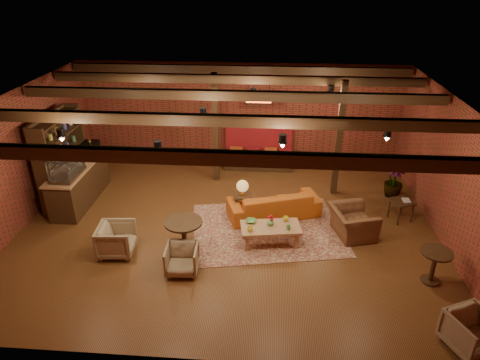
# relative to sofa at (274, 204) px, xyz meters

# --- Properties ---
(floor) EXTENTS (10.00, 10.00, 0.00)m
(floor) POSITION_rel_sofa_xyz_m (-1.11, -0.65, -0.34)
(floor) COLOR #3C220F
(floor) RESTS_ON ground
(ceiling) EXTENTS (10.00, 8.00, 0.02)m
(ceiling) POSITION_rel_sofa_xyz_m (-1.11, -0.65, 2.86)
(ceiling) COLOR black
(ceiling) RESTS_ON wall_back
(wall_back) EXTENTS (10.00, 0.02, 3.20)m
(wall_back) POSITION_rel_sofa_xyz_m (-1.11, 3.35, 1.26)
(wall_back) COLOR brown
(wall_back) RESTS_ON ground
(wall_front) EXTENTS (10.00, 0.02, 3.20)m
(wall_front) POSITION_rel_sofa_xyz_m (-1.11, -4.65, 1.26)
(wall_front) COLOR brown
(wall_front) RESTS_ON ground
(wall_left) EXTENTS (0.02, 8.00, 3.20)m
(wall_left) POSITION_rel_sofa_xyz_m (-6.11, -0.65, 1.26)
(wall_left) COLOR brown
(wall_left) RESTS_ON ground
(wall_right) EXTENTS (0.02, 8.00, 3.20)m
(wall_right) POSITION_rel_sofa_xyz_m (3.89, -0.65, 1.26)
(wall_right) COLOR brown
(wall_right) RESTS_ON ground
(ceiling_beams) EXTENTS (9.80, 6.40, 0.22)m
(ceiling_beams) POSITION_rel_sofa_xyz_m (-1.11, -0.65, 2.74)
(ceiling_beams) COLOR black
(ceiling_beams) RESTS_ON ceiling
(ceiling_pipe) EXTENTS (9.60, 0.12, 0.12)m
(ceiling_pipe) POSITION_rel_sofa_xyz_m (-1.11, 0.95, 2.51)
(ceiling_pipe) COLOR black
(ceiling_pipe) RESTS_ON ceiling
(post_left) EXTENTS (0.16, 0.16, 3.20)m
(post_left) POSITION_rel_sofa_xyz_m (-1.71, 1.95, 1.26)
(post_left) COLOR black
(post_left) RESTS_ON ground
(post_right) EXTENTS (0.16, 0.16, 3.20)m
(post_right) POSITION_rel_sofa_xyz_m (1.69, 1.35, 1.26)
(post_right) COLOR black
(post_right) RESTS_ON ground
(service_counter) EXTENTS (0.80, 2.50, 1.60)m
(service_counter) POSITION_rel_sofa_xyz_m (-5.21, 0.35, 0.46)
(service_counter) COLOR black
(service_counter) RESTS_ON ground
(plant_counter) EXTENTS (0.35, 0.39, 0.30)m
(plant_counter) POSITION_rel_sofa_xyz_m (-5.11, 0.55, 0.88)
(plant_counter) COLOR #337F33
(plant_counter) RESTS_ON service_counter
(shelving_hutch) EXTENTS (0.52, 2.00, 2.40)m
(shelving_hutch) POSITION_rel_sofa_xyz_m (-5.61, 0.45, 0.86)
(shelving_hutch) COLOR black
(shelving_hutch) RESTS_ON ground
(banquette) EXTENTS (2.10, 0.70, 1.00)m
(banquette) POSITION_rel_sofa_xyz_m (-0.51, 2.90, 0.16)
(banquette) COLOR maroon
(banquette) RESTS_ON ground
(service_sign) EXTENTS (0.86, 0.06, 0.30)m
(service_sign) POSITION_rel_sofa_xyz_m (-0.51, 2.45, 2.01)
(service_sign) COLOR #FF4919
(service_sign) RESTS_ON ceiling
(ceiling_spotlights) EXTENTS (6.40, 4.40, 0.28)m
(ceiling_spotlights) POSITION_rel_sofa_xyz_m (-1.11, -0.65, 2.52)
(ceiling_spotlights) COLOR black
(ceiling_spotlights) RESTS_ON ceiling
(rug) EXTENTS (3.98, 3.31, 0.01)m
(rug) POSITION_rel_sofa_xyz_m (-0.15, -0.68, -0.33)
(rug) COLOR maroon
(rug) RESTS_ON floor
(sofa) EXTENTS (2.47, 1.59, 0.67)m
(sofa) POSITION_rel_sofa_xyz_m (0.00, 0.00, 0.00)
(sofa) COLOR #AB5017
(sofa) RESTS_ON floor
(coffee_table) EXTENTS (1.44, 0.87, 0.71)m
(coffee_table) POSITION_rel_sofa_xyz_m (-0.08, -1.27, 0.07)
(coffee_table) COLOR #8D5E42
(coffee_table) RESTS_ON floor
(side_table_lamp) EXTENTS (0.54, 0.54, 0.97)m
(side_table_lamp) POSITION_rel_sofa_xyz_m (-0.80, -0.00, 0.40)
(side_table_lamp) COLOR black
(side_table_lamp) RESTS_ON floor
(round_table_left) EXTENTS (0.82, 0.82, 0.85)m
(round_table_left) POSITION_rel_sofa_xyz_m (-1.94, -1.83, 0.24)
(round_table_left) COLOR black
(round_table_left) RESTS_ON floor
(armchair_a) EXTENTS (0.77, 0.81, 0.78)m
(armchair_a) POSITION_rel_sofa_xyz_m (-3.45, -1.89, 0.05)
(armchair_a) COLOR #B5A68C
(armchair_a) RESTS_ON floor
(armchair_b) EXTENTS (0.68, 0.64, 0.67)m
(armchair_b) POSITION_rel_sofa_xyz_m (-1.89, -2.42, 0.00)
(armchair_b) COLOR #B5A68C
(armchair_b) RESTS_ON floor
(armchair_right) EXTENTS (0.94, 1.20, 0.92)m
(armchair_right) POSITION_rel_sofa_xyz_m (1.86, -0.75, 0.12)
(armchair_right) COLOR brown
(armchair_right) RESTS_ON floor
(side_table_book) EXTENTS (0.65, 0.65, 0.58)m
(side_table_book) POSITION_rel_sofa_xyz_m (3.18, 0.01, 0.17)
(side_table_book) COLOR black
(side_table_book) RESTS_ON floor
(round_table_right) EXTENTS (0.62, 0.62, 0.73)m
(round_table_right) POSITION_rel_sofa_xyz_m (3.20, -2.36, 0.15)
(round_table_right) COLOR black
(round_table_right) RESTS_ON floor
(armchair_far) EXTENTS (0.94, 0.92, 0.75)m
(armchair_far) POSITION_rel_sofa_xyz_m (3.29, -4.05, 0.04)
(armchair_far) COLOR #B5A68C
(armchair_far) RESTS_ON floor
(plant_tall) EXTENTS (2.00, 2.00, 2.79)m
(plant_tall) POSITION_rel_sofa_xyz_m (3.29, 1.29, 1.06)
(plant_tall) COLOR #4C7F4C
(plant_tall) RESTS_ON floor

